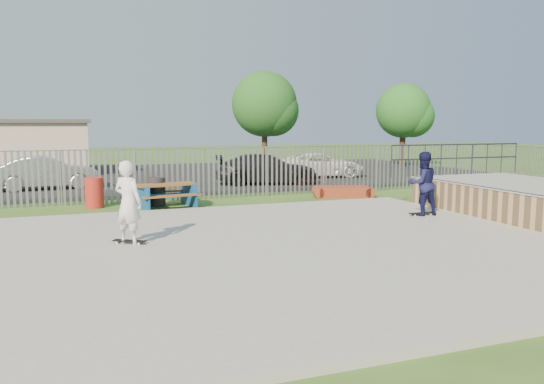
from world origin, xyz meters
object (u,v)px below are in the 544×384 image
object	(u,v)px
skater_white	(128,202)
tree_mid	(265,104)
car_silver	(47,173)
car_dark	(267,169)
skater_navy	(423,184)
tree_right	(403,111)
funbox	(343,192)
trash_bin_red	(94,193)
car_white	(321,165)
picnic_table	(166,195)
trash_bin_grey	(157,192)

from	to	relation	value
skater_white	tree_mid	bearing A→B (deg)	-74.63
car_silver	skater_white	xyz separation A→B (m)	(2.38, -13.26, 0.36)
car_dark	tree_mid	world-z (taller)	tree_mid
car_dark	skater_navy	bearing A→B (deg)	-160.50
skater_navy	tree_mid	bearing A→B (deg)	-91.13
car_silver	skater_navy	xyz separation A→B (m)	(11.15, -12.33, 0.36)
tree_mid	tree_right	size ratio (longest dim) A/B	1.08
car_silver	skater_navy	bearing A→B (deg)	-143.17
funbox	trash_bin_red	world-z (taller)	trash_bin_red
car_silver	tree_right	distance (m)	23.07
car_white	tree_right	world-z (taller)	tree_right
car_silver	skater_navy	world-z (taller)	skater_navy
skater_white	picnic_table	bearing A→B (deg)	-62.99
car_silver	funbox	bearing A→B (deg)	-126.22
trash_bin_red	trash_bin_grey	xyz separation A→B (m)	(2.11, -0.34, -0.02)
car_white	trash_bin_grey	bearing A→B (deg)	138.45
funbox	tree_right	size ratio (longest dim) A/B	0.40
skater_navy	car_silver	bearing A→B (deg)	-45.76
picnic_table	tree_mid	size ratio (longest dim) A/B	0.37
picnic_table	car_white	xyz separation A→B (m)	(9.78, 7.93, 0.26)
picnic_table	skater_navy	xyz separation A→B (m)	(6.95, -5.18, 0.69)
funbox	car_dark	size ratio (longest dim) A/B	0.45
trash_bin_grey	car_dark	world-z (taller)	car_dark
funbox	car_dark	bearing A→B (deg)	121.98
picnic_table	skater_navy	world-z (taller)	skater_navy
trash_bin_grey	car_white	world-z (taller)	car_white
trash_bin_grey	skater_navy	size ratio (longest dim) A/B	0.53
picnic_table	trash_bin_grey	distance (m)	0.56
picnic_table	skater_white	xyz separation A→B (m)	(-1.82, -6.11, 0.69)
picnic_table	funbox	size ratio (longest dim) A/B	1.00
funbox	skater_navy	distance (m)	5.60
trash_bin_grey	picnic_table	bearing A→B (deg)	-62.01
car_silver	skater_white	size ratio (longest dim) A/B	2.30
trash_bin_red	car_white	distance (m)	14.07
tree_right	skater_white	distance (m)	27.29
trash_bin_red	car_dark	size ratio (longest dim) A/B	0.21
trash_bin_red	skater_navy	xyz separation A→B (m)	(9.32, -6.00, 0.59)
picnic_table	trash_bin_grey	world-z (taller)	trash_bin_grey
car_white	car_silver	bearing A→B (deg)	105.05
funbox	tree_mid	distance (m)	12.35
picnic_table	car_silver	world-z (taller)	car_silver
trash_bin_grey	tree_right	xyz separation A→B (m)	(18.32, 11.91, 3.31)
tree_right	car_white	bearing A→B (deg)	-151.65
trash_bin_grey	tree_mid	world-z (taller)	tree_mid
skater_white	trash_bin_red	bearing A→B (deg)	-41.85
tree_mid	skater_navy	world-z (taller)	tree_mid
trash_bin_red	car_dark	world-z (taller)	car_dark
skater_white	car_dark	bearing A→B (deg)	-79.24
picnic_table	car_silver	xyz separation A→B (m)	(-4.20, 7.15, 0.32)
tree_right	skater_navy	xyz separation A→B (m)	(-11.11, -17.57, -2.70)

